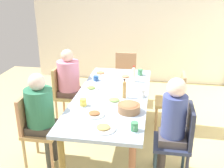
{
  "coord_description": "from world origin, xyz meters",
  "views": [
    {
      "loc": [
        3.2,
        0.53,
        2.16
      ],
      "look_at": [
        0.0,
        0.0,
        0.89
      ],
      "focal_mm": 43.56,
      "sensor_mm": 36.0,
      "label": 1
    }
  ],
  "objects_px": {
    "plate_2": "(114,101)",
    "cup_3": "(134,126)",
    "chair_1": "(179,138)",
    "plate_3": "(94,114)",
    "dining_table": "(112,100)",
    "cup_2": "(142,93)",
    "plate_1": "(100,73)",
    "cup_4": "(140,72)",
    "chair_4": "(35,126)",
    "chair_0": "(125,75)",
    "chair_2": "(174,98)",
    "plate_4": "(91,88)",
    "cup_0": "(83,102)",
    "cup_1": "(96,78)",
    "plate_0": "(103,128)",
    "chair_3": "(65,91)",
    "bottle_1": "(134,74)",
    "person_3": "(69,79)",
    "person_4": "(41,111)",
    "bowl_0": "(129,107)",
    "person_1": "(172,121)",
    "plate_5": "(126,77)",
    "bottle_0": "(124,89)"
  },
  "relations": [
    {
      "from": "bottle_1",
      "to": "dining_table",
      "type": "bearing_deg",
      "value": -23.69
    },
    {
      "from": "chair_1",
      "to": "cup_2",
      "type": "distance_m",
      "value": 0.76
    },
    {
      "from": "chair_1",
      "to": "chair_3",
      "type": "distance_m",
      "value": 2.01
    },
    {
      "from": "chair_4",
      "to": "plate_3",
      "type": "distance_m",
      "value": 0.78
    },
    {
      "from": "person_3",
      "to": "plate_1",
      "type": "bearing_deg",
      "value": 117.47
    },
    {
      "from": "plate_2",
      "to": "person_4",
      "type": "bearing_deg",
      "value": -67.65
    },
    {
      "from": "plate_2",
      "to": "bowl_0",
      "type": "relative_size",
      "value": 0.92
    },
    {
      "from": "plate_4",
      "to": "cup_4",
      "type": "distance_m",
      "value": 0.94
    },
    {
      "from": "dining_table",
      "to": "bowl_0",
      "type": "distance_m",
      "value": 0.54
    },
    {
      "from": "plate_4",
      "to": "plate_5",
      "type": "relative_size",
      "value": 0.97
    },
    {
      "from": "chair_1",
      "to": "plate_3",
      "type": "height_order",
      "value": "chair_1"
    },
    {
      "from": "person_3",
      "to": "cup_3",
      "type": "xyz_separation_m",
      "value": [
        1.39,
        1.12,
        0.07
      ]
    },
    {
      "from": "cup_0",
      "to": "chair_4",
      "type": "bearing_deg",
      "value": -73.18
    },
    {
      "from": "plate_1",
      "to": "cup_4",
      "type": "distance_m",
      "value": 0.63
    },
    {
      "from": "chair_4",
      "to": "person_3",
      "type": "bearing_deg",
      "value": 175.29
    },
    {
      "from": "plate_2",
      "to": "cup_3",
      "type": "height_order",
      "value": "cup_3"
    },
    {
      "from": "cup_3",
      "to": "chair_3",
      "type": "bearing_deg",
      "value": -138.94
    },
    {
      "from": "cup_0",
      "to": "cup_4",
      "type": "xyz_separation_m",
      "value": [
        -1.21,
        0.59,
        0.0
      ]
    },
    {
      "from": "plate_0",
      "to": "cup_3",
      "type": "height_order",
      "value": "cup_3"
    },
    {
      "from": "plate_0",
      "to": "cup_2",
      "type": "xyz_separation_m",
      "value": [
        -0.87,
        0.33,
        0.03
      ]
    },
    {
      "from": "chair_3",
      "to": "bottle_1",
      "type": "height_order",
      "value": "bottle_1"
    },
    {
      "from": "chair_3",
      "to": "chair_4",
      "type": "xyz_separation_m",
      "value": [
        1.09,
        0.0,
        0.0
      ]
    },
    {
      "from": "cup_1",
      "to": "plate_0",
      "type": "bearing_deg",
      "value": 15.53
    },
    {
      "from": "cup_0",
      "to": "cup_3",
      "type": "bearing_deg",
      "value": 54.24
    },
    {
      "from": "chair_0",
      "to": "bottle_0",
      "type": "relative_size",
      "value": 3.59
    },
    {
      "from": "cup_1",
      "to": "bottle_1",
      "type": "xyz_separation_m",
      "value": [
        -0.05,
        0.55,
        0.08
      ]
    },
    {
      "from": "chair_2",
      "to": "plate_4",
      "type": "bearing_deg",
      "value": -70.47
    },
    {
      "from": "dining_table",
      "to": "cup_2",
      "type": "height_order",
      "value": "cup_2"
    },
    {
      "from": "person_3",
      "to": "cup_4",
      "type": "bearing_deg",
      "value": 105.35
    },
    {
      "from": "person_3",
      "to": "chair_4",
      "type": "height_order",
      "value": "person_3"
    },
    {
      "from": "chair_1",
      "to": "cup_2",
      "type": "bearing_deg",
      "value": -139.61
    },
    {
      "from": "dining_table",
      "to": "chair_3",
      "type": "xyz_separation_m",
      "value": [
        -0.54,
        -0.84,
        -0.16
      ]
    },
    {
      "from": "person_4",
      "to": "plate_1",
      "type": "bearing_deg",
      "value": 161.54
    },
    {
      "from": "person_3",
      "to": "cup_0",
      "type": "bearing_deg",
      "value": 26.99
    },
    {
      "from": "person_1",
      "to": "person_4",
      "type": "xyz_separation_m",
      "value": [
        0.0,
        -1.51,
        -0.01
      ]
    },
    {
      "from": "chair_0",
      "to": "chair_1",
      "type": "bearing_deg",
      "value": 22.78
    },
    {
      "from": "cup_3",
      "to": "cup_4",
      "type": "xyz_separation_m",
      "value": [
        -1.68,
        -0.06,
        0.0
      ]
    },
    {
      "from": "person_3",
      "to": "plate_0",
      "type": "relative_size",
      "value": 4.71
    },
    {
      "from": "plate_1",
      "to": "cup_4",
      "type": "height_order",
      "value": "cup_4"
    },
    {
      "from": "plate_1",
      "to": "plate_3",
      "type": "relative_size",
      "value": 1.03
    },
    {
      "from": "person_3",
      "to": "cup_2",
      "type": "xyz_separation_m",
      "value": [
        0.55,
        1.14,
        0.07
      ]
    },
    {
      "from": "person_1",
      "to": "dining_table",
      "type": "bearing_deg",
      "value": -125.86
    },
    {
      "from": "chair_4",
      "to": "cup_0",
      "type": "bearing_deg",
      "value": 106.82
    },
    {
      "from": "dining_table",
      "to": "plate_1",
      "type": "distance_m",
      "value": 0.84
    },
    {
      "from": "plate_1",
      "to": "chair_4",
      "type": "bearing_deg",
      "value": -21.91
    },
    {
      "from": "chair_2",
      "to": "person_3",
      "type": "height_order",
      "value": "person_3"
    },
    {
      "from": "plate_1",
      "to": "cup_0",
      "type": "relative_size",
      "value": 1.96
    },
    {
      "from": "chair_4",
      "to": "chair_1",
      "type": "bearing_deg",
      "value": 90.0
    },
    {
      "from": "plate_4",
      "to": "bowl_0",
      "type": "height_order",
      "value": "bowl_0"
    },
    {
      "from": "cup_0",
      "to": "cup_4",
      "type": "relative_size",
      "value": 1.04
    }
  ]
}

